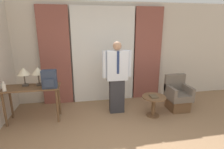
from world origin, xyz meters
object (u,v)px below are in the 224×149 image
Objects in this scene: side_table at (154,103)px; table_lamp_right at (38,72)px; table_lamp_left at (24,72)px; book at (154,96)px; armchair at (177,97)px; desk at (32,93)px; person at (117,76)px; bottle_near_edge at (4,87)px; backpack at (49,79)px.

table_lamp_right is at bearing 171.40° from side_table.
table_lamp_left reaches higher than book.
side_table is (-0.74, -0.23, -0.00)m from armchair.
person reaches higher than desk.
bottle_near_edge is 2.40m from person.
person is 1.97× the size of armchair.
table_lamp_right is (0.29, 0.00, 0.00)m from table_lamp_left.
table_lamp_left is 1.95× the size of bottle_near_edge.
desk is 1.34× the size of armchair.
table_lamp_left reaches higher than side_table.
table_lamp_left is at bearing 157.40° from backpack.
armchair is 0.82m from book.
side_table is (3.20, -0.12, -0.55)m from bottle_near_edge.
person is (2.38, 0.24, 0.06)m from bottle_near_edge.
desk reaches higher than side_table.
person is (1.50, 0.20, -0.05)m from backpack.
armchair is at bearing -4.75° from person.
armchair is (3.47, -0.07, -0.32)m from desk.
table_lamp_left is 2.07m from person.
table_lamp_right reaches higher than book.
person is 1.67m from armchair.
book is (2.29, -0.18, -0.48)m from backpack.
desk is at bearing 20.38° from bottle_near_edge.
person is 8.56× the size of book.
table_lamp_left is at bearing 177.44° from armchair.
desk is at bearing 178.88° from armchair.
table_lamp_right is 0.71m from bottle_near_edge.
backpack reaches higher than bottle_near_edge.
bottle_near_edge is at bearing 177.39° from book.
desk is 2.87× the size of table_lamp_right.
table_lamp_right is 0.24× the size of person.
side_table is 0.17m from book.
bottle_near_edge is at bearing -174.34° from person.
bottle_near_edge is at bearing -178.44° from armchair.
armchair is at bearing -2.78° from table_lamp_right.
desk is 5.61× the size of bottle_near_edge.
table_lamp_right is 2.66m from book.
side_table is at bearing -162.82° from armchair.
armchair is (3.05, 0.07, -0.65)m from backpack.
table_lamp_right is at bearing 177.22° from armchair.
backpack is at bearing -18.57° from desk.
backpack reaches higher than side_table.
side_table is at bearing 50.98° from book.
table_lamp_right is 1.77m from person.
side_table is 2.70× the size of book.
backpack is 1.51m from person.
backpack is (0.88, 0.04, 0.10)m from bottle_near_edge.
side_table is (2.58, -0.39, -0.77)m from table_lamp_right.
desk is 0.68× the size of person.
table_lamp_right is at bearing 178.95° from person.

